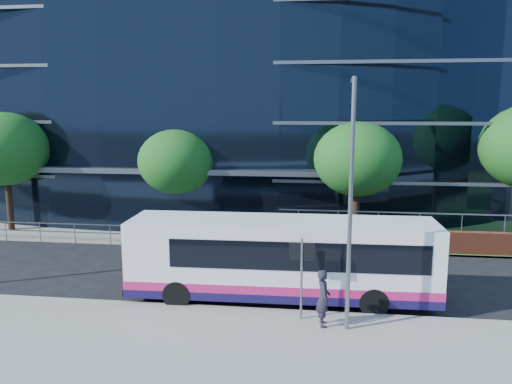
# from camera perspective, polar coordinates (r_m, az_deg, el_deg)

# --- Properties ---
(ground) EXTENTS (200.00, 200.00, 0.00)m
(ground) POSITION_cam_1_polar(r_m,az_deg,el_deg) (19.71, -8.16, -11.98)
(ground) COLOR black
(ground) RESTS_ON ground
(pavement_near) EXTENTS (80.00, 8.00, 0.15)m
(pavement_near) POSITION_cam_1_polar(r_m,az_deg,el_deg) (15.36, -13.39, -18.39)
(pavement_near) COLOR gray
(pavement_near) RESTS_ON ground
(kerb) EXTENTS (80.00, 0.25, 0.16)m
(kerb) POSITION_cam_1_polar(r_m,az_deg,el_deg) (18.79, -8.99, -12.85)
(kerb) COLOR gray
(kerb) RESTS_ON ground
(yellow_line_outer) EXTENTS (80.00, 0.08, 0.01)m
(yellow_line_outer) POSITION_cam_1_polar(r_m,az_deg,el_deg) (18.99, -8.81, -12.83)
(yellow_line_outer) COLOR gold
(yellow_line_outer) RESTS_ON ground
(yellow_line_inner) EXTENTS (80.00, 0.08, 0.01)m
(yellow_line_inner) POSITION_cam_1_polar(r_m,az_deg,el_deg) (19.13, -8.69, -12.66)
(yellow_line_inner) COLOR gold
(yellow_line_inner) RESTS_ON ground
(far_forecourt) EXTENTS (50.00, 8.00, 0.10)m
(far_forecourt) POSITION_cam_1_polar(r_m,az_deg,el_deg) (31.51, -13.38, -3.80)
(far_forecourt) COLOR gray
(far_forecourt) RESTS_ON ground
(glass_office) EXTENTS (44.00, 23.10, 16.00)m
(glass_office) POSITION_cam_1_polar(r_m,az_deg,el_deg) (39.53, -5.96, 10.70)
(glass_office) COLOR black
(glass_office) RESTS_ON ground
(guard_railings) EXTENTS (24.00, 0.05, 1.10)m
(guard_railings) POSITION_cam_1_polar(r_m,az_deg,el_deg) (28.59, -20.03, -3.91)
(guard_railings) COLOR slate
(guard_railings) RESTS_ON ground
(street_sign) EXTENTS (0.85, 0.09, 2.80)m
(street_sign) POSITION_cam_1_polar(r_m,az_deg,el_deg) (16.84, 5.25, -7.96)
(street_sign) COLOR slate
(street_sign) RESTS_ON pavement_near
(tree_far_a) EXTENTS (4.95, 4.95, 6.98)m
(tree_far_a) POSITION_cam_1_polar(r_m,az_deg,el_deg) (32.25, -26.76, 4.40)
(tree_far_a) COLOR black
(tree_far_a) RESTS_ON ground
(tree_far_b) EXTENTS (4.29, 4.29, 6.05)m
(tree_far_b) POSITION_cam_1_polar(r_m,az_deg,el_deg) (28.46, -9.10, 3.43)
(tree_far_b) COLOR black
(tree_far_b) RESTS_ON ground
(tree_far_c) EXTENTS (4.62, 4.62, 6.51)m
(tree_far_c) POSITION_cam_1_polar(r_m,az_deg,el_deg) (26.84, 11.54, 3.68)
(tree_far_c) COLOR black
(tree_far_c) RESTS_ON ground
(tree_dist_e) EXTENTS (4.62, 4.62, 6.51)m
(tree_dist_e) POSITION_cam_1_polar(r_m,az_deg,el_deg) (60.73, 25.70, 6.15)
(tree_dist_e) COLOR black
(tree_dist_e) RESTS_ON ground
(streetlight_east) EXTENTS (0.15, 0.77, 8.00)m
(streetlight_east) POSITION_cam_1_polar(r_m,az_deg,el_deg) (15.74, 10.76, -0.74)
(streetlight_east) COLOR slate
(streetlight_east) RESTS_ON pavement_near
(city_bus) EXTENTS (11.53, 2.89, 3.10)m
(city_bus) POSITION_cam_1_polar(r_m,az_deg,el_deg) (18.88, 3.22, -7.58)
(city_bus) COLOR white
(city_bus) RESTS_ON ground
(pedestrian) EXTENTS (0.55, 0.75, 1.90)m
(pedestrian) POSITION_cam_1_polar(r_m,az_deg,el_deg) (16.76, 7.70, -11.90)
(pedestrian) COLOR black
(pedestrian) RESTS_ON pavement_near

